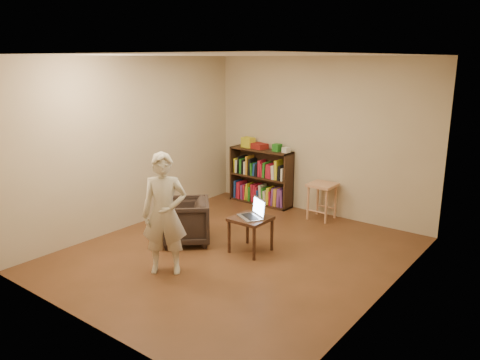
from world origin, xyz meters
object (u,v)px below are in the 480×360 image
Objects in this scene: laptop at (254,213)px; side_table at (251,223)px; bookshelf at (261,180)px; person at (165,214)px; stool at (322,190)px; armchair at (185,221)px.

side_table is at bearing -119.27° from laptop.
bookshelf is 2.78× the size of laptop.
laptop is at bearing 29.71° from person.
stool is 0.40× the size of person.
stool is at bearing -4.75° from bookshelf.
stool is 0.86× the size of armchair.
armchair is 1.05m from laptop.
side_table is (0.94, 0.30, 0.09)m from armchair.
bookshelf reaches higher than armchair.
person reaches higher than side_table.
stool is at bearing 41.26° from person.
stool is 3.00m from person.
bookshelf is 1.73× the size of armchair.
person is at bearing -111.73° from side_table.
laptop is at bearing 65.52° from armchair.
stool is at bearing 110.20° from armchair.
armchair is 1.60× the size of laptop.
side_table is 0.33× the size of person.
bookshelf is at bearing 175.25° from stool.
person reaches higher than stool.
side_table is at bearing -94.02° from stool.
bookshelf reaches higher than stool.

